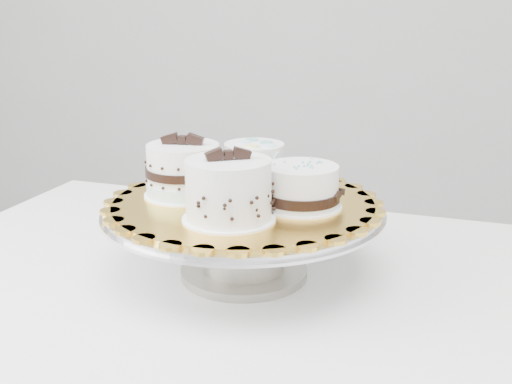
% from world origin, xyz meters
% --- Properties ---
extents(table, '(1.20, 0.85, 0.75)m').
position_xyz_m(table, '(0.13, 0.05, 0.66)').
color(table, white).
rests_on(table, floor).
extents(cake_stand, '(0.40, 0.40, 0.11)m').
position_xyz_m(cake_stand, '(0.10, 0.07, 0.82)').
color(cake_stand, gray).
rests_on(cake_stand, table).
extents(cake_board, '(0.38, 0.38, 0.01)m').
position_xyz_m(cake_board, '(0.10, 0.07, 0.86)').
color(cake_board, gold).
rests_on(cake_board, cake_stand).
extents(cake_swirl, '(0.15, 0.15, 0.10)m').
position_xyz_m(cake_swirl, '(0.10, -0.01, 0.90)').
color(cake_swirl, white).
rests_on(cake_swirl, cake_board).
extents(cake_banded, '(0.12, 0.12, 0.09)m').
position_xyz_m(cake_banded, '(0.01, 0.08, 0.90)').
color(cake_banded, white).
rests_on(cake_banded, cake_board).
extents(cake_dots, '(0.11, 0.11, 0.07)m').
position_xyz_m(cake_dots, '(0.09, 0.15, 0.90)').
color(cake_dots, white).
rests_on(cake_dots, cake_board).
extents(cake_ribbon, '(0.12, 0.12, 0.06)m').
position_xyz_m(cake_ribbon, '(0.18, 0.07, 0.89)').
color(cake_ribbon, white).
rests_on(cake_ribbon, cake_board).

